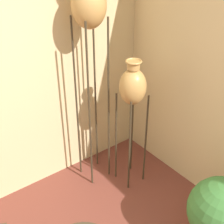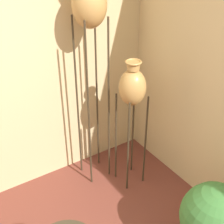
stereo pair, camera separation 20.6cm
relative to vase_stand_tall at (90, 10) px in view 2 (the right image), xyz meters
The scene contains 3 objects.
vase_stand_tall is the anchor object (origin of this frame).
vase_stand_medium 0.84m from the vase_stand_tall, 48.96° to the right, with size 0.27×0.27×1.45m.
potted_plant 2.08m from the vase_stand_tall, 79.73° to the right, with size 0.57×0.57×0.78m.
Camera 2 is at (-0.42, -1.02, 2.53)m, focal length 50.00 mm.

